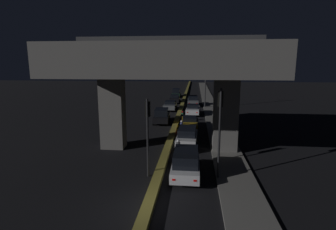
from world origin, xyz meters
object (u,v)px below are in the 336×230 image
object	(u,v)px
street_lamp	(203,77)
pedestrian_on_sidewalk	(221,127)
car_dark_green_fourth_oncoming	(176,93)
motorcycle_red_filtering_mid	(182,128)
car_grey_fifth	(193,101)
traffic_light_left_of_median	(148,124)
car_black_third_oncoming	(175,99)
traffic_light_right_of_median	(220,119)
car_black_lead_oncoming	(162,116)
car_grey_second_oncoming	(170,105)
motorcycle_white_filtering_near	(178,150)
car_white_fourth	(193,109)
car_white_second	(187,136)
motorcycle_blue_filtering_far	(183,117)
car_white_lead	(186,163)
car_taxi_yellow_third	(189,123)

from	to	relation	value
street_lamp	pedestrian_on_sidewalk	distance (m)	18.28
car_dark_green_fourth_oncoming	motorcycle_red_filtering_mid	xyz separation A→B (m)	(2.86, -31.47, -0.37)
car_dark_green_fourth_oncoming	car_grey_fifth	bearing A→B (deg)	15.90
traffic_light_left_of_median	car_black_third_oncoming	bearing A→B (deg)	91.53
traffic_light_right_of_median	car_black_third_oncoming	size ratio (longest dim) A/B	1.24
car_black_lead_oncoming	car_black_third_oncoming	xyz separation A→B (m)	(0.24, 17.60, -0.14)
car_grey_second_oncoming	motorcycle_white_filtering_near	bearing A→B (deg)	7.99
motorcycle_white_filtering_near	car_black_lead_oncoming	bearing A→B (deg)	13.11
car_white_fourth	car_white_second	bearing A→B (deg)	-178.82
motorcycle_white_filtering_near	motorcycle_red_filtering_mid	size ratio (longest dim) A/B	1.03
traffic_light_right_of_median	car_grey_second_oncoming	world-z (taller)	traffic_light_right_of_median
motorcycle_red_filtering_mid	motorcycle_blue_filtering_far	size ratio (longest dim) A/B	0.97
car_white_lead	car_white_second	distance (m)	6.69
traffic_light_left_of_median	car_white_second	size ratio (longest dim) A/B	1.16
car_white_lead	motorcycle_red_filtering_mid	world-z (taller)	car_white_lead
motorcycle_blue_filtering_far	pedestrian_on_sidewalk	world-z (taller)	pedestrian_on_sidewalk
traffic_light_right_of_median	motorcycle_red_filtering_mid	size ratio (longest dim) A/B	3.33
motorcycle_white_filtering_near	car_white_second	bearing A→B (deg)	-11.25
motorcycle_white_filtering_near	car_black_third_oncoming	bearing A→B (deg)	4.85
street_lamp	car_dark_green_fourth_oncoming	xyz separation A→B (m)	(-5.50, 14.62, -4.10)
car_taxi_yellow_third	car_grey_second_oncoming	xyz separation A→B (m)	(-3.32, 12.09, 0.03)
car_grey_fifth	motorcycle_white_filtering_near	world-z (taller)	car_grey_fifth
car_white_lead	car_grey_second_oncoming	size ratio (longest dim) A/B	0.97
traffic_light_left_of_median	car_white_fourth	world-z (taller)	traffic_light_left_of_median
car_taxi_yellow_third	motorcycle_red_filtering_mid	xyz separation A→B (m)	(-0.77, -1.97, -0.14)
traffic_light_left_of_median	car_white_fourth	xyz separation A→B (m)	(2.69, 21.38, -2.69)
traffic_light_right_of_median	car_white_fourth	world-z (taller)	traffic_light_right_of_median
car_white_lead	car_grey_fifth	distance (m)	29.81
car_grey_second_oncoming	car_grey_fifth	bearing A→B (deg)	145.30
car_grey_second_oncoming	motorcycle_blue_filtering_far	xyz separation A→B (m)	(2.37, -8.27, -0.18)
motorcycle_white_filtering_near	pedestrian_on_sidewalk	world-z (taller)	pedestrian_on_sidewalk
street_lamp	car_white_second	xyz separation A→B (m)	(-1.93, -20.96, -4.23)
motorcycle_blue_filtering_far	car_black_third_oncoming	bearing A→B (deg)	4.49
car_white_second	traffic_light_right_of_median	bearing A→B (deg)	-159.81
car_white_lead	car_taxi_yellow_third	bearing A→B (deg)	0.49
traffic_light_left_of_median	motorcycle_blue_filtering_far	distance (m)	17.01
car_black_lead_oncoming	motorcycle_white_filtering_near	xyz separation A→B (m)	(2.83, -12.03, -0.31)
car_white_second	car_white_fourth	distance (m)	14.58
car_dark_green_fourth_oncoming	motorcycle_blue_filtering_far	xyz separation A→B (m)	(2.68, -25.68, -0.38)
car_white_fourth	motorcycle_red_filtering_mid	xyz separation A→B (m)	(-1.09, -10.46, -0.18)
traffic_light_left_of_median	motorcycle_white_filtering_near	xyz separation A→B (m)	(1.70, 3.73, -2.87)
car_taxi_yellow_third	traffic_light_left_of_median	bearing A→B (deg)	167.27
pedestrian_on_sidewalk	street_lamp	bearing A→B (deg)	94.41
traffic_light_left_of_median	car_dark_green_fourth_oncoming	bearing A→B (deg)	91.71
car_white_lead	motorcycle_white_filtering_near	xyz separation A→B (m)	(-0.73, 3.61, -0.32)
street_lamp	car_white_second	distance (m)	21.47
motorcycle_red_filtering_mid	pedestrian_on_sidewalk	distance (m)	4.13
car_white_lead	car_white_fourth	size ratio (longest dim) A/B	0.97
car_dark_green_fourth_oncoming	traffic_light_right_of_median	bearing A→B (deg)	6.42
car_white_second	car_grey_fifth	xyz separation A→B (m)	(0.29, 23.12, -0.01)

